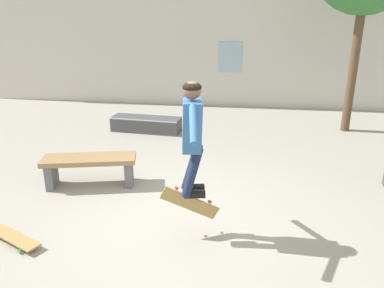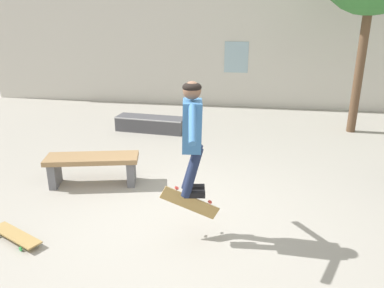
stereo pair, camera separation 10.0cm
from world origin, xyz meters
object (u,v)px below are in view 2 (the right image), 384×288
object	(u,v)px
park_bench	(93,164)
skater	(192,130)
skateboard_flipping	(190,203)
skate_ledge	(151,124)
skateboard_resting	(16,235)

from	to	relation	value
park_bench	skater	size ratio (longest dim) A/B	1.12
skateboard_flipping	skate_ledge	bearing A→B (deg)	97.75
skate_ledge	park_bench	bearing A→B (deg)	-87.31
park_bench	skater	bearing A→B (deg)	-47.01
skate_ledge	skater	world-z (taller)	skater
skate_ledge	skateboard_flipping	world-z (taller)	skateboard_flipping
skate_ledge	skateboard_flipping	bearing A→B (deg)	-62.98
skateboard_flipping	skateboard_resting	xyz separation A→B (m)	(-2.16, -0.50, -0.39)
park_bench	skateboard_flipping	bearing A→B (deg)	-46.98
skater	skate_ledge	bearing A→B (deg)	102.05
park_bench	skateboard_flipping	distance (m)	2.22
skateboard_flipping	skater	bearing A→B (deg)	-49.28
park_bench	skate_ledge	size ratio (longest dim) A/B	0.92
skate_ledge	skateboard_resting	size ratio (longest dim) A/B	2.04
skate_ledge	skater	xyz separation A→B (m)	(1.74, -4.33, 1.25)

